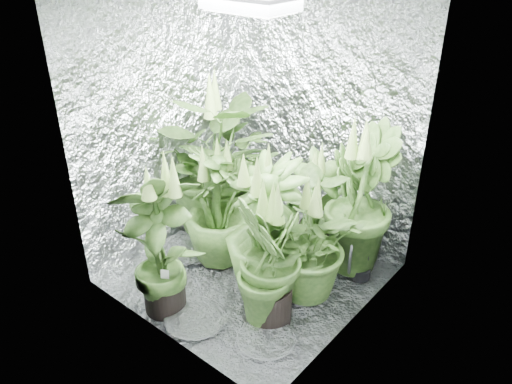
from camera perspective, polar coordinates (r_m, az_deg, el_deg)
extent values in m
plane|color=silver|center=(3.62, -0.53, -9.17)|extent=(1.60, 1.60, 0.00)
cube|color=silver|center=(3.72, 7.50, 9.18)|extent=(1.60, 0.02, 2.00)
cube|color=silver|center=(2.62, -12.02, 0.29)|extent=(1.60, 0.02, 2.00)
cube|color=silver|center=(3.66, -10.31, 8.59)|extent=(0.02, 1.60, 2.00)
cube|color=silver|center=(2.72, 12.36, 1.29)|extent=(0.02, 1.60, 2.00)
cube|color=gray|center=(2.90, -0.70, 20.88)|extent=(0.50, 0.30, 0.08)
cube|color=white|center=(2.91, -0.69, 20.01)|extent=(0.46, 0.26, 0.01)
cylinder|color=black|center=(4.03, -4.05, -2.69)|extent=(0.30, 0.30, 0.27)
cylinder|color=#422E13|center=(3.97, -4.11, -1.23)|extent=(0.27, 0.27, 0.03)
imported|color=#1C3B12|center=(3.81, -4.30, 3.59)|extent=(1.27, 1.27, 1.17)
cone|color=#679645|center=(3.62, -4.60, 11.14)|extent=(0.10, 0.10, 0.27)
cylinder|color=black|center=(3.83, 6.75, -5.04)|extent=(0.25, 0.25, 0.23)
cylinder|color=#422E13|center=(3.78, 6.84, -3.79)|extent=(0.23, 0.23, 0.03)
imported|color=#1C3B12|center=(3.67, 7.02, -1.10)|extent=(0.55, 0.55, 0.78)
cone|color=#679645|center=(3.52, 7.33, 3.63)|extent=(0.08, 0.08, 0.23)
cylinder|color=black|center=(3.70, 11.10, -6.48)|extent=(0.29, 0.29, 0.26)
cylinder|color=#422E13|center=(3.63, 11.27, -5.01)|extent=(0.26, 0.26, 0.03)
imported|color=#1C3B12|center=(3.48, 11.74, -0.69)|extent=(0.77, 0.77, 1.05)
cone|color=#679645|center=(3.28, 12.53, 6.39)|extent=(0.09, 0.09, 0.26)
cylinder|color=black|center=(3.69, -4.19, -6.16)|extent=(0.27, 0.27, 0.24)
cylinder|color=#422E13|center=(3.64, -4.25, -4.80)|extent=(0.25, 0.25, 0.03)
imported|color=#1C3B12|center=(3.52, -4.38, -1.63)|extent=(0.66, 0.66, 0.85)
cone|color=#679645|center=(3.35, -4.61, 3.86)|extent=(0.09, 0.09, 0.24)
cylinder|color=black|center=(3.39, 5.22, -9.90)|extent=(0.25, 0.25, 0.23)
cylinder|color=#422E13|center=(3.33, 5.30, -8.57)|extent=(0.23, 0.23, 0.03)
imported|color=#1C3B12|center=(3.21, 5.46, -5.61)|extent=(0.86, 0.86, 0.78)
cone|color=#679645|center=(3.04, 5.74, -0.33)|extent=(0.08, 0.08, 0.23)
cylinder|color=black|center=(3.31, -10.38, -11.31)|extent=(0.27, 0.27, 0.24)
cylinder|color=#422E13|center=(3.25, -10.54, -9.90)|extent=(0.24, 0.24, 0.03)
imported|color=#1C3B12|center=(3.07, -11.03, -5.38)|extent=(0.73, 0.73, 1.00)
cone|color=#679645|center=(2.85, -11.84, 2.07)|extent=(0.09, 0.09, 0.24)
cylinder|color=black|center=(3.18, 1.47, -12.52)|extent=(0.29, 0.29, 0.26)
cylinder|color=#422E13|center=(3.10, 1.50, -10.93)|extent=(0.26, 0.26, 0.03)
imported|color=#1C3B12|center=(2.97, 1.55, -7.62)|extent=(0.66, 0.66, 0.86)
cone|color=#679645|center=(2.77, 1.65, -1.38)|extent=(0.09, 0.09, 0.26)
cylinder|color=black|center=(3.37, 1.15, -9.80)|extent=(0.27, 0.27, 0.24)
cylinder|color=#422E13|center=(3.31, 1.17, -8.34)|extent=(0.25, 0.25, 0.03)
imported|color=#1C3B12|center=(3.15, 1.22, -4.27)|extent=(0.60, 0.60, 0.96)
cone|color=#679645|center=(2.95, 1.30, 2.62)|extent=(0.09, 0.09, 0.24)
cylinder|color=black|center=(3.63, 11.76, -8.97)|extent=(0.15, 0.15, 0.08)
cylinder|color=black|center=(3.53, 12.02, -6.77)|extent=(0.14, 0.14, 0.11)
cylinder|color=#4C4C51|center=(3.54, 11.00, -6.61)|extent=(0.13, 0.30, 0.32)
torus|color=#4C4C51|center=(3.54, 11.00, -6.61)|extent=(0.13, 0.31, 0.33)
cube|color=white|center=(3.15, -10.37, -9.45)|extent=(0.06, 0.05, 0.08)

